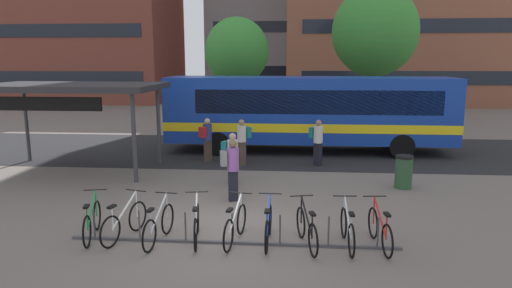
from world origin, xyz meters
TOP-DOWN VIEW (x-y plane):
  - ground at (0.00, 0.00)m, footprint 200.00×200.00m
  - bus_lane_asphalt at (0.00, 9.30)m, footprint 80.00×7.20m
  - city_bus at (2.17, 9.30)m, footprint 12.04×2.65m
  - bike_rack at (0.26, -0.79)m, footprint 7.20×0.13m
  - parked_bicycle_green_0 at (-2.91, -0.70)m, footprint 0.57×1.69m
  - parked_bicycle_white_1 at (-2.18, -0.67)m, footprint 0.62×1.68m
  - parked_bicycle_silver_2 at (-1.36, -0.81)m, footprint 0.52×1.72m
  - parked_bicycle_silver_3 at (-0.55, -0.68)m, footprint 0.52×1.71m
  - parked_bicycle_white_4 at (0.31, -0.68)m, footprint 0.52×1.71m
  - parked_bicycle_blue_5 at (1.03, -0.69)m, footprint 0.52×1.72m
  - parked_bicycle_black_6 at (1.85, -0.79)m, footprint 0.58×1.69m
  - parked_bicycle_silver_7 at (2.71, -0.74)m, footprint 0.52×1.72m
  - parked_bicycle_red_8 at (3.40, -0.71)m, footprint 0.52×1.72m
  - transit_shelter at (-6.14, 5.23)m, footprint 6.05×3.50m
  - commuter_teal_pack_0 at (-0.39, 4.06)m, footprint 0.59×0.45m
  - commuter_teal_pack_1 at (-0.30, 6.49)m, footprint 0.60×0.56m
  - commuter_teal_pack_2 at (2.49, 6.68)m, footprint 0.59×0.58m
  - commuter_grey_pack_3 at (-0.15, 2.22)m, footprint 0.58×0.43m
  - commuter_red_pack_4 at (-1.75, 7.05)m, footprint 0.55×0.60m
  - trash_bin at (5.00, 3.90)m, footprint 0.55×0.55m
  - street_tree_0 at (-1.62, 16.00)m, footprint 3.62×3.62m
  - street_tree_1 at (6.29, 17.24)m, footprint 4.95×4.95m
  - building_centre_block at (0.54, 43.15)m, footprint 16.13×12.34m

SIDE VIEW (x-z plane):
  - ground at x=0.00m, z-range 0.00..0.00m
  - bus_lane_asphalt at x=0.00m, z-range 0.00..0.01m
  - bike_rack at x=0.26m, z-range -0.26..0.44m
  - parked_bicycle_green_0 at x=-2.91m, z-range -0.11..0.88m
  - parked_bicycle_white_1 at x=-2.18m, z-range -0.11..0.88m
  - parked_bicycle_silver_2 at x=-1.36m, z-range -0.11..0.88m
  - parked_bicycle_silver_3 at x=-0.55m, z-range -0.11..0.88m
  - parked_bicycle_white_4 at x=0.31m, z-range -0.11..0.88m
  - parked_bicycle_blue_5 at x=1.03m, z-range -0.11..0.88m
  - parked_bicycle_black_6 at x=1.85m, z-range -0.11..0.88m
  - parked_bicycle_silver_7 at x=2.71m, z-range -0.11..0.88m
  - parked_bicycle_red_8 at x=3.40m, z-range -0.11..0.88m
  - trash_bin at x=5.00m, z-range 0.00..1.03m
  - commuter_teal_pack_0 at x=-0.39m, z-range 0.12..1.76m
  - commuter_red_pack_4 at x=-1.75m, z-range 0.13..1.82m
  - commuter_teal_pack_2 at x=2.49m, z-range 0.13..1.87m
  - commuter_grey_pack_3 at x=-0.15m, z-range 0.13..1.88m
  - commuter_teal_pack_1 at x=-0.30m, z-range 0.14..1.89m
  - city_bus at x=2.17m, z-range 0.18..3.38m
  - transit_shelter at x=-6.14m, z-range 1.36..4.46m
  - street_tree_0 at x=-1.62m, z-range 1.21..7.51m
  - street_tree_1 at x=6.29m, z-range 1.45..9.57m
  - building_centre_block at x=0.54m, z-range 0.00..17.95m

